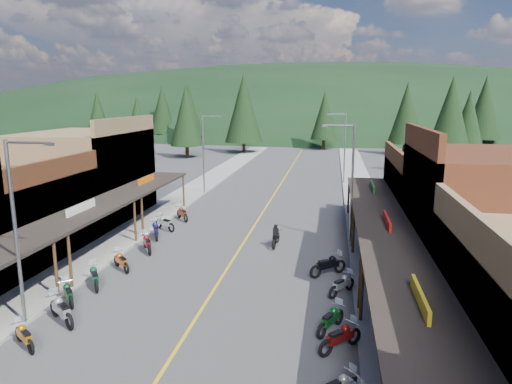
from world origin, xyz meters
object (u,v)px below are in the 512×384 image
at_px(bike_west_6, 68,292).
at_px(bike_west_11, 165,222).
at_px(pedestrian_east_a, 393,318).
at_px(streetlight_0, 18,226).
at_px(bike_east_6, 331,318).
at_px(shop_west_3, 87,175).
at_px(streetlight_2, 350,178).
at_px(shop_east_2, 491,221).
at_px(pine_1, 189,110).
at_px(pine_2, 244,108).
at_px(pine_9, 468,122).
at_px(bike_west_9, 147,242).
at_px(bike_west_4, 24,335).
at_px(bike_west_10, 156,229).
at_px(bike_west_5, 61,309).
at_px(bike_east_5, 341,336).
at_px(pine_0, 98,115).
at_px(bike_east_7, 342,283).
at_px(shop_east_3, 444,200).
at_px(pine_4, 406,113).
at_px(shop_west_2, 6,217).
at_px(pine_11, 450,118).
at_px(pedestrian_east_b, 369,218).
at_px(pine_7, 162,109).
at_px(pine_3, 324,115).
at_px(rider_on_bike, 276,237).
at_px(bike_west_8, 121,260).
at_px(bike_west_12, 182,213).
at_px(bike_east_8, 328,264).
at_px(pine_5, 484,107).
at_px(pine_10, 186,116).
at_px(bike_west_7, 94,276).

relative_size(bike_west_6, bike_west_11, 0.91).
xyz_separation_m(bike_west_6, pedestrian_east_a, (14.79, -0.94, 0.41)).
relative_size(streetlight_0, bike_east_6, 3.78).
bearing_deg(shop_west_3, streetlight_2, -9.04).
relative_size(shop_east_2, pine_1, 0.87).
bearing_deg(pine_2, pine_1, 139.40).
bearing_deg(bike_west_11, pine_1, 48.66).
xyz_separation_m(shop_east_2, pine_9, (10.22, 43.30, 2.86)).
distance_m(pine_9, bike_west_9, 50.98).
height_order(bike_west_4, bike_west_10, bike_west_10).
xyz_separation_m(shop_east_2, bike_west_6, (-20.21, -5.45, -2.96)).
distance_m(bike_west_5, bike_east_5, 11.92).
xyz_separation_m(pine_0, pine_1, (16.00, 8.00, 0.75)).
xyz_separation_m(bike_west_5, bike_east_7, (12.05, 5.04, -0.09)).
distance_m(shop_east_3, pine_4, 49.11).
height_order(shop_west_2, bike_east_6, shop_west_2).
bearing_deg(pine_11, pedestrian_east_b, -113.06).
bearing_deg(pine_4, pine_1, 166.61).
bearing_deg(bike_west_5, pine_1, 50.47).
distance_m(pine_7, pedestrian_east_a, 90.44).
relative_size(shop_east_3, bike_west_9, 4.95).
xyz_separation_m(pine_3, bike_west_11, (-10.34, -57.22, -5.86)).
relative_size(shop_west_3, pine_3, 0.99).
height_order(bike_west_6, rider_on_bike, rider_on_bike).
bearing_deg(pine_3, bike_west_8, -98.63).
bearing_deg(bike_east_5, bike_west_12, 170.22).
relative_size(pine_4, bike_west_10, 5.47).
height_order(streetlight_2, bike_east_8, streetlight_2).
xyz_separation_m(pine_3, pine_4, (14.00, -6.00, 0.75)).
bearing_deg(bike_west_11, shop_east_3, -50.27).
distance_m(pine_1, bike_east_5, 81.93).
xyz_separation_m(pine_3, bike_east_6, (1.92, -70.38, -5.88)).
xyz_separation_m(pine_5, bike_east_6, (-28.08, -76.38, -7.39)).
distance_m(streetlight_2, bike_west_6, 18.23).
relative_size(bike_west_11, bike_east_8, 0.93).
height_order(pine_1, bike_east_5, pine_1).
height_order(shop_west_2, pedestrian_east_a, shop_west_2).
height_order(pine_10, bike_west_7, pine_10).
bearing_deg(streetlight_0, bike_west_8, 81.14).
distance_m(pine_1, pine_5, 58.04).
xyz_separation_m(shop_west_3, pine_5, (47.78, 60.70, 4.47)).
relative_size(pine_1, bike_west_7, 5.72).
bearing_deg(bike_west_7, shop_west_3, 85.07).
distance_m(streetlight_0, bike_west_6, 4.53).
bearing_deg(pedestrian_east_b, bike_east_5, 47.49).
bearing_deg(pine_10, shop_west_2, -84.98).
bearing_deg(bike_west_5, pine_0, 63.76).
height_order(pine_2, pine_11, pine_2).
distance_m(pine_1, bike_east_8, 74.64).
bearing_deg(bike_west_9, bike_east_5, -71.65).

